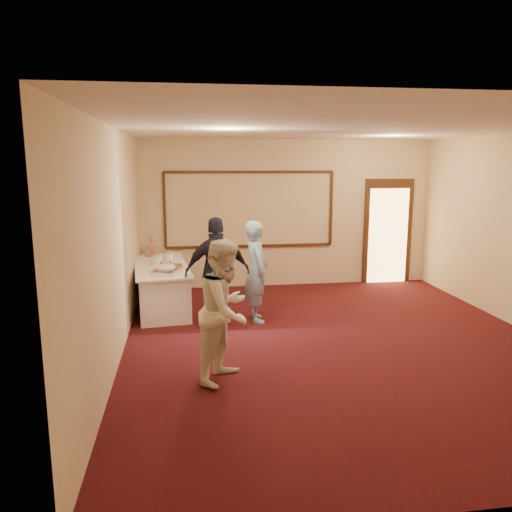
{
  "coord_description": "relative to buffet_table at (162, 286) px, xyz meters",
  "views": [
    {
      "loc": [
        -2.13,
        -6.52,
        2.56
      ],
      "look_at": [
        -1.06,
        0.8,
        1.15
      ],
      "focal_mm": 35.0,
      "sensor_mm": 36.0,
      "label": 1
    }
  ],
  "objects": [
    {
      "name": "tart",
      "position": [
        0.25,
        -0.3,
        0.41
      ],
      "size": [
        0.29,
        0.29,
        0.06
      ],
      "color": "white",
      "rests_on": "buffet_table"
    },
    {
      "name": "camera_flash",
      "position": [
        1.08,
        -1.43,
        0.92
      ],
      "size": [
        0.08,
        0.06,
        0.05
      ],
      "primitive_type": "cube",
      "rotation": [
        0.0,
        0.0,
        -0.34
      ],
      "color": "white",
      "rests_on": "guest"
    },
    {
      "name": "buffet_table",
      "position": [
        0.0,
        0.0,
        0.0
      ],
      "size": [
        1.14,
        2.4,
        0.77
      ],
      "color": "white",
      "rests_on": "floor"
    },
    {
      "name": "woman",
      "position": [
        0.88,
        -3.13,
        0.46
      ],
      "size": [
        0.97,
        1.03,
        1.69
      ],
      "primitive_type": "imported",
      "rotation": [
        0.0,
        0.0,
        1.02
      ],
      "color": "white",
      "rests_on": "floor"
    },
    {
      "name": "wall_molding",
      "position": [
        1.75,
        1.27,
        1.21
      ],
      "size": [
        3.45,
        0.04,
        1.55
      ],
      "color": "#341B0F",
      "rests_on": "room_walls"
    },
    {
      "name": "floor",
      "position": [
        2.55,
        -2.2,
        -0.39
      ],
      "size": [
        7.0,
        7.0,
        0.0
      ],
      "primitive_type": "plane",
      "color": "black",
      "rests_on": "ground"
    },
    {
      "name": "cupcake_stand",
      "position": [
        -0.2,
        0.88,
        0.54
      ],
      "size": [
        0.29,
        0.29,
        0.43
      ],
      "color": "#DE5A7C",
      "rests_on": "buffet_table"
    },
    {
      "name": "plate_stack_b",
      "position": [
        0.13,
        0.35,
        0.46
      ],
      "size": [
        0.19,
        0.19,
        0.15
      ],
      "color": "white",
      "rests_on": "buffet_table"
    },
    {
      "name": "pavlova_tray",
      "position": [
        0.12,
        -0.75,
        0.46
      ],
      "size": [
        0.5,
        0.59,
        0.19
      ],
      "color": "#ADAEB4",
      "rests_on": "buffet_table"
    },
    {
      "name": "doorway",
      "position": [
        4.7,
        1.26,
        0.69
      ],
      "size": [
        1.05,
        0.07,
        2.2
      ],
      "color": "#341B0F",
      "rests_on": "floor"
    },
    {
      "name": "plate_stack_a",
      "position": [
        -0.06,
        0.01,
        0.46
      ],
      "size": [
        0.2,
        0.2,
        0.16
      ],
      "color": "white",
      "rests_on": "buffet_table"
    },
    {
      "name": "man",
      "position": [
        1.55,
        -0.99,
        0.43
      ],
      "size": [
        0.44,
        0.63,
        1.64
      ],
      "primitive_type": "imported",
      "rotation": [
        0.0,
        0.0,
        1.66
      ],
      "color": "#8BBAE1",
      "rests_on": "floor"
    },
    {
      "name": "room_walls",
      "position": [
        2.55,
        -2.2,
        1.64
      ],
      "size": [
        6.04,
        7.04,
        3.02
      ],
      "color": "beige",
      "rests_on": "floor"
    },
    {
      "name": "guest",
      "position": [
        0.92,
        -1.13,
        0.47
      ],
      "size": [
        1.02,
        0.44,
        1.72
      ],
      "primitive_type": "imported",
      "rotation": [
        0.0,
        0.0,
        3.16
      ],
      "color": "black",
      "rests_on": "floor"
    }
  ]
}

